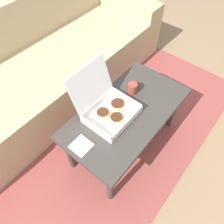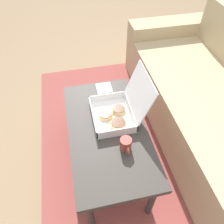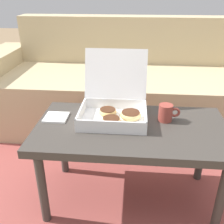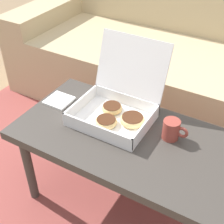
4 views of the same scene
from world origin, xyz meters
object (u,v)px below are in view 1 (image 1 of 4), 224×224
(couch, at_px, (43,70))
(coffee_mug, at_px, (133,88))
(pastry_box, at_px, (108,107))
(coffee_table, at_px, (126,116))

(couch, distance_m, coffee_mug, 0.93)
(couch, height_order, pastry_box, couch)
(couch, relative_size, coffee_mug, 23.13)
(coffee_table, relative_size, pastry_box, 2.65)
(coffee_table, relative_size, coffee_mug, 8.79)
(couch, relative_size, pastry_box, 6.98)
(coffee_table, distance_m, coffee_mug, 0.21)
(couch, height_order, coffee_table, couch)
(coffee_table, bearing_deg, couch, 90.00)
(coffee_mug, bearing_deg, pastry_box, 175.76)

